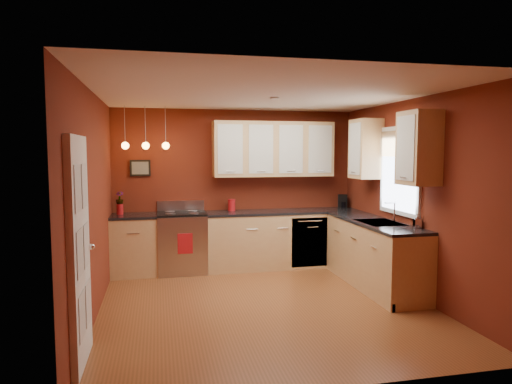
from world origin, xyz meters
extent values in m
plane|color=brown|center=(0.00, 0.00, 0.00)|extent=(4.20, 4.20, 0.00)
cube|color=white|center=(0.00, 0.00, 2.60)|extent=(4.00, 4.20, 0.02)
cube|color=maroon|center=(0.00, 2.10, 1.30)|extent=(4.00, 0.02, 2.60)
cube|color=maroon|center=(0.00, -2.10, 1.30)|extent=(4.00, 0.02, 2.60)
cube|color=maroon|center=(-2.00, 0.00, 1.30)|extent=(0.02, 4.20, 2.60)
cube|color=maroon|center=(2.00, 0.00, 1.30)|extent=(0.02, 4.20, 2.60)
cube|color=tan|center=(-1.65, 1.80, 0.45)|extent=(0.70, 0.60, 0.90)
cube|color=tan|center=(0.73, 1.80, 0.45)|extent=(2.54, 0.60, 0.90)
cube|color=tan|center=(1.70, 0.45, 0.45)|extent=(0.60, 2.10, 0.90)
cube|color=black|center=(-1.65, 1.80, 0.92)|extent=(0.70, 0.62, 0.04)
cube|color=black|center=(0.73, 1.80, 0.92)|extent=(2.54, 0.62, 0.04)
cube|color=black|center=(1.70, 0.45, 0.92)|extent=(0.62, 2.10, 0.04)
cube|color=#ADADB2|center=(-0.92, 1.80, 0.46)|extent=(0.76, 0.64, 0.92)
cube|color=black|center=(-0.92, 1.50, 0.48)|extent=(0.55, 0.02, 0.32)
cylinder|color=#ADADB2|center=(-0.92, 1.49, 0.72)|extent=(0.60, 0.02, 0.02)
cube|color=black|center=(-0.92, 1.80, 0.94)|extent=(0.76, 0.60, 0.03)
cylinder|color=#95949A|center=(-1.10, 1.66, 0.95)|extent=(0.16, 0.16, 0.01)
cylinder|color=#95949A|center=(-0.74, 1.66, 0.95)|extent=(0.16, 0.16, 0.01)
cylinder|color=#95949A|center=(-1.10, 1.94, 0.95)|extent=(0.16, 0.16, 0.01)
cylinder|color=#95949A|center=(-0.74, 1.94, 0.95)|extent=(0.16, 0.16, 0.01)
cube|color=#ADADB2|center=(-0.92, 2.10, 1.03)|extent=(0.76, 0.04, 0.16)
cube|color=#ADADB2|center=(1.10, 1.51, 0.45)|extent=(0.60, 0.02, 0.80)
cube|color=#95949A|center=(1.70, 0.30, 0.92)|extent=(0.50, 0.70, 0.05)
cube|color=black|center=(1.70, 0.47, 0.91)|extent=(0.42, 0.30, 0.02)
cube|color=black|center=(1.70, 0.13, 0.91)|extent=(0.42, 0.30, 0.02)
cylinder|color=silver|center=(1.92, 0.30, 1.08)|extent=(0.02, 0.02, 0.28)
cylinder|color=silver|center=(1.85, 0.30, 1.21)|extent=(0.16, 0.02, 0.02)
cube|color=white|center=(1.98, 0.30, 1.65)|extent=(0.04, 1.02, 1.22)
cube|color=white|center=(1.97, 0.30, 1.65)|extent=(0.01, 0.90, 1.10)
cube|color=#9A774D|center=(1.95, 0.30, 2.02)|extent=(0.02, 0.96, 0.36)
cube|color=white|center=(-1.97, -1.20, 1.02)|extent=(0.06, 0.82, 2.05)
cube|color=silver|center=(-1.94, -1.38, 1.60)|extent=(0.00, 0.28, 0.40)
cube|color=silver|center=(-1.94, -1.02, 1.60)|extent=(0.00, 0.28, 0.40)
cube|color=silver|center=(-1.94, -1.38, 1.05)|extent=(0.00, 0.28, 0.40)
cube|color=silver|center=(-1.94, -1.02, 1.05)|extent=(0.00, 0.28, 0.40)
cube|color=silver|center=(-1.94, -1.38, 0.50)|extent=(0.00, 0.28, 0.40)
cube|color=silver|center=(-1.94, -1.02, 0.50)|extent=(0.00, 0.28, 0.40)
sphere|color=silver|center=(-1.91, -0.87, 1.00)|extent=(0.06, 0.06, 0.06)
cube|color=tan|center=(0.60, 1.93, 1.95)|extent=(2.00, 0.35, 0.90)
cube|color=tan|center=(1.82, 0.32, 1.95)|extent=(0.35, 1.95, 0.90)
cube|color=black|center=(-1.55, 2.08, 1.65)|extent=(0.32, 0.03, 0.26)
cylinder|color=#95949A|center=(-1.75, 1.75, 2.30)|extent=(0.01, 0.01, 0.60)
sphere|color=#FFA53F|center=(-1.75, 1.75, 2.00)|extent=(0.11, 0.11, 0.11)
cylinder|color=#95949A|center=(-1.45, 1.75, 2.30)|extent=(0.01, 0.01, 0.60)
sphere|color=#FFA53F|center=(-1.45, 1.75, 2.00)|extent=(0.11, 0.11, 0.11)
cylinder|color=#95949A|center=(-1.15, 1.75, 2.30)|extent=(0.01, 0.01, 0.60)
sphere|color=#FFA53F|center=(-1.15, 1.75, 2.00)|extent=(0.11, 0.11, 0.11)
cylinder|color=#A81216|center=(-0.10, 1.95, 1.03)|extent=(0.12, 0.12, 0.18)
cylinder|color=#A81216|center=(-0.10, 1.95, 1.12)|extent=(0.13, 0.13, 0.02)
cylinder|color=#A81216|center=(-1.86, 1.89, 1.02)|extent=(0.10, 0.10, 0.16)
imported|color=#A81216|center=(-1.86, 1.89, 1.19)|extent=(0.12, 0.12, 0.21)
cube|color=black|center=(1.85, 1.96, 1.05)|extent=(0.19, 0.18, 0.23)
cylinder|color=black|center=(1.85, 1.91, 0.99)|extent=(0.11, 0.11, 0.11)
imported|color=silver|center=(1.93, -0.25, 1.03)|extent=(0.09, 0.10, 0.18)
cube|color=#A81216|center=(-0.89, 1.47, 0.52)|extent=(0.23, 0.02, 0.31)
camera|label=1|loc=(-1.27, -5.41, 1.91)|focal=32.00mm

